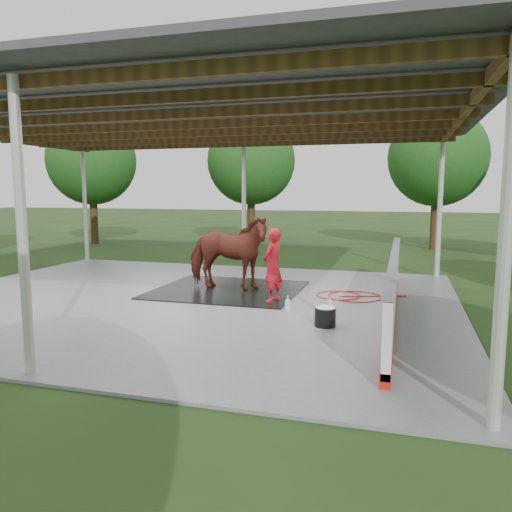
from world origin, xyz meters
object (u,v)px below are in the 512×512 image
(handler, at_px, (273,265))
(wash_bucket, at_px, (325,316))
(dasher_board, at_px, (393,286))
(horse, at_px, (228,253))

(handler, distance_m, wash_bucket, 2.26)
(handler, bearing_deg, wash_bucket, 55.57)
(dasher_board, relative_size, horse, 3.77)
(horse, xyz_separation_m, wash_bucket, (2.77, -2.58, -0.74))
(dasher_board, relative_size, handler, 4.98)
(wash_bucket, bearing_deg, horse, 137.07)
(dasher_board, relative_size, wash_bucket, 20.97)
(dasher_board, distance_m, handler, 2.57)
(dasher_board, bearing_deg, horse, 162.33)
(horse, xyz_separation_m, handler, (1.37, -0.92, -0.12))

